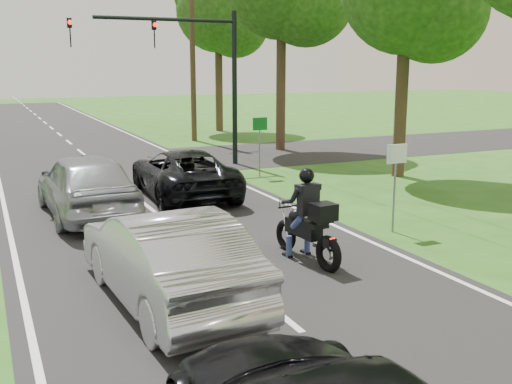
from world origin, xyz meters
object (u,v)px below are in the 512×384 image
Objects in this scene: dark_suv at (183,173)px; silver_suv at (86,184)px; motorcycle_rider at (309,225)px; sign_green at (260,132)px; silver_sedan at (166,257)px; utility_pole_far at (192,43)px; traffic_signal at (189,60)px; sign_white at (396,166)px.

silver_suv is at bearing 25.94° from dark_suv.
motorcycle_rider is at bearing 119.72° from silver_suv.
silver_suv is at bearing -152.91° from sign_green.
motorcycle_rider is 6.65m from silver_suv.
silver_suv is at bearing -91.79° from silver_sedan.
silver_sedan is (-3.25, -0.95, 0.05)m from motorcycle_rider.
dark_suv is 8.45m from silver_sedan.
sign_green is at bearing -154.76° from silver_suv.
motorcycle_rider is 21.01m from utility_pole_far.
traffic_signal is (1.98, 5.07, 3.40)m from dark_suv.
silver_sedan is 11.90m from sign_green.
silver_sedan is 14.28m from traffic_signal.
dark_suv is (-0.39, 7.00, -0.03)m from motorcycle_rider.
sign_green is at bearing -96.73° from utility_pole_far.
utility_pole_far is (2.86, 8.00, 0.95)m from traffic_signal.
motorcycle_rider is 0.44× the size of dark_suv.
traffic_signal is at bearing 117.38° from sign_green.
traffic_signal is 4.24m from sign_green.
traffic_signal is (4.83, 13.02, 3.32)m from silver_sedan.
motorcycle_rider is 12.63m from traffic_signal.
traffic_signal reaches higher than motorcycle_rider.
sign_white and sign_green have the same top height.
silver_sedan is 22.79m from utility_pole_far.
motorcycle_rider reaches higher than dark_suv.
motorcycle_rider is 1.07× the size of sign_green.
traffic_signal is (5.06, 6.41, 3.26)m from silver_suv.
utility_pole_far reaches higher than sign_green.
silver_suv reaches higher than dark_suv.
utility_pole_far is (4.84, 13.07, 4.35)m from dark_suv.
silver_suv is 0.80× the size of traffic_signal.
motorcycle_rider is 0.35× the size of traffic_signal.
silver_suv is at bearing 116.98° from motorcycle_rider.
silver_sedan is 6.61m from silver_suv.
dark_suv is 6.88m from sign_white.
silver_sedan is 0.96× the size of silver_suv.
silver_sedan is at bearing 72.72° from dark_suv.
sign_white is (1.36, -11.02, -2.54)m from traffic_signal.
silver_suv is 7.48m from sign_green.
traffic_signal is 3.00× the size of sign_white.
dark_suv is 4.18m from sign_green.
sign_green reaches higher than silver_sedan.
silver_sedan is at bearing 90.15° from silver_suv.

